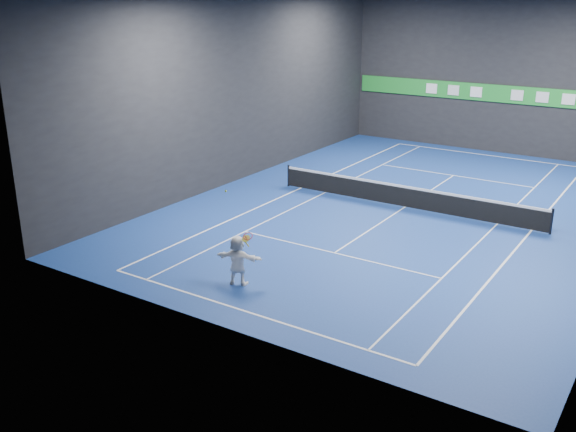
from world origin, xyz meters
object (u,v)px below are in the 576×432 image
Objects in this scene: player at (238,260)px; tennis_ball at (226,191)px; tennis_racket at (248,237)px; tennis_net at (405,196)px.

tennis_ball is (-0.40, 0.00, 2.28)m from player.
player is at bearing -0.45° from tennis_ball.
tennis_net is at bearing 84.79° from tennis_racket.
tennis_ball is at bearing -17.15° from player.
tennis_ball is 0.14× the size of tennis_racket.
player is at bearing -97.26° from tennis_net.
tennis_racket is (0.79, 0.04, -1.41)m from tennis_ball.
tennis_racket is (0.38, 0.05, 0.86)m from player.
player is 0.95m from tennis_racket.
tennis_net is 10.53m from tennis_racket.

